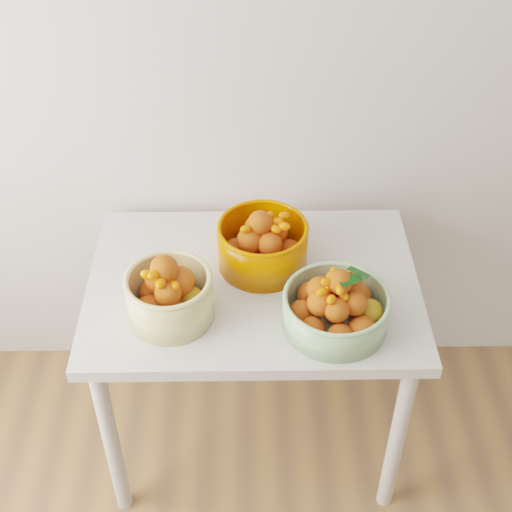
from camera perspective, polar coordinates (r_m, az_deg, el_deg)
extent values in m
cube|color=silver|center=(2.18, 8.47, 17.09)|extent=(4.00, 0.04, 2.70)
cube|color=silver|center=(2.17, -0.23, -2.42)|extent=(1.00, 0.70, 0.04)
cylinder|color=silver|center=(2.30, -11.50, -14.32)|extent=(0.05, 0.05, 0.71)
cylinder|color=silver|center=(2.31, 11.22, -14.08)|extent=(0.05, 0.05, 0.71)
cylinder|color=silver|center=(2.67, -9.79, -4.09)|extent=(0.05, 0.05, 0.71)
cylinder|color=silver|center=(2.67, 9.22, -3.91)|extent=(0.05, 0.05, 0.71)
cylinder|color=#DDCA83|center=(2.02, -6.90, -3.34)|extent=(0.29, 0.29, 0.14)
torus|color=#DDCA83|center=(1.97, -7.06, -1.88)|extent=(0.29, 0.29, 0.02)
sphere|color=#D1660C|center=(2.02, -5.10, -3.59)|extent=(0.08, 0.08, 0.08)
sphere|color=#D1660C|center=(2.06, -6.16, -2.47)|extent=(0.08, 0.08, 0.08)
sphere|color=#F05515|center=(2.06, -8.19, -2.89)|extent=(0.08, 0.08, 0.08)
sphere|color=#F05515|center=(2.01, -8.44, -4.32)|extent=(0.09, 0.09, 0.09)
sphere|color=#F05515|center=(1.98, -6.52, -4.84)|extent=(0.09, 0.09, 0.09)
sphere|color=#F05515|center=(2.02, -6.87, -3.62)|extent=(0.08, 0.08, 0.08)
sphere|color=#F05515|center=(1.99, -6.10, -1.99)|extent=(0.08, 0.08, 0.08)
sphere|color=#F05515|center=(2.00, -7.80, -1.93)|extent=(0.08, 0.08, 0.08)
sphere|color=#F05515|center=(1.96, -7.06, -2.99)|extent=(0.08, 0.08, 0.08)
sphere|color=#F05515|center=(1.95, -7.36, -1.02)|extent=(0.08, 0.08, 0.08)
ellipsoid|color=#FC5A07|center=(1.94, -6.53, -2.35)|extent=(0.05, 0.05, 0.04)
ellipsoid|color=#FC5A07|center=(1.95, -6.93, -1.95)|extent=(0.04, 0.05, 0.05)
ellipsoid|color=#FC5A07|center=(1.95, -7.03, -1.20)|extent=(0.05, 0.03, 0.04)
ellipsoid|color=#FC5A07|center=(1.96, -8.70, -1.49)|extent=(0.05, 0.03, 0.04)
ellipsoid|color=#FC5A07|center=(1.99, -7.71, -1.10)|extent=(0.04, 0.05, 0.04)
ellipsoid|color=#FC5A07|center=(1.92, -7.64, -2.17)|extent=(0.04, 0.05, 0.03)
ellipsoid|color=#FC5A07|center=(1.96, -7.10, -1.66)|extent=(0.05, 0.05, 0.04)
ellipsoid|color=#FC5A07|center=(1.92, -8.18, -1.52)|extent=(0.05, 0.05, 0.04)
cylinder|color=#92BB86|center=(2.00, 6.38, -4.41)|extent=(0.30, 0.30, 0.10)
torus|color=#92BB86|center=(1.96, 6.49, -3.34)|extent=(0.30, 0.30, 0.01)
sphere|color=#D1660C|center=(2.01, 9.07, -4.47)|extent=(0.08, 0.08, 0.08)
sphere|color=#F05515|center=(2.06, 8.16, -3.17)|extent=(0.08, 0.08, 0.08)
sphere|color=#F05515|center=(2.07, 6.26, -2.59)|extent=(0.08, 0.08, 0.08)
sphere|color=#F05515|center=(2.04, 4.37, -3.11)|extent=(0.08, 0.08, 0.08)
sphere|color=#F05515|center=(1.99, 3.66, -4.55)|extent=(0.07, 0.07, 0.07)
sphere|color=#F05515|center=(1.95, 4.53, -5.84)|extent=(0.07, 0.07, 0.07)
sphere|color=#F05515|center=(1.94, 6.74, -6.45)|extent=(0.07, 0.07, 0.07)
sphere|color=#F05515|center=(1.96, 8.44, -5.87)|extent=(0.08, 0.08, 0.08)
sphere|color=#F05515|center=(2.00, 6.38, -4.46)|extent=(0.07, 0.07, 0.07)
sphere|color=#F05515|center=(1.99, 7.67, -2.67)|extent=(0.08, 0.08, 0.08)
sphere|color=#F05515|center=(2.00, 6.29, -2.22)|extent=(0.07, 0.07, 0.07)
sphere|color=#F05515|center=(1.98, 5.16, -2.70)|extent=(0.08, 0.08, 0.08)
sphere|color=#F05515|center=(1.94, 5.20, -3.77)|extent=(0.07, 0.07, 0.07)
sphere|color=#F05515|center=(1.92, 6.50, -4.34)|extent=(0.07, 0.07, 0.07)
sphere|color=#F05515|center=(1.95, 7.89, -3.79)|extent=(0.07, 0.07, 0.07)
sphere|color=#F05515|center=(1.93, 6.73, -2.06)|extent=(0.07, 0.07, 0.07)
ellipsoid|color=#FC5A07|center=(1.95, 6.07, -1.68)|extent=(0.04, 0.05, 0.04)
ellipsoid|color=#FC5A07|center=(1.98, 6.77, -1.80)|extent=(0.04, 0.04, 0.04)
ellipsoid|color=#FC5A07|center=(2.00, 7.40, -1.65)|extent=(0.04, 0.05, 0.04)
ellipsoid|color=#FC5A07|center=(1.99, 7.71, -1.29)|extent=(0.04, 0.05, 0.04)
ellipsoid|color=#FC5A07|center=(1.99, 6.28, -1.30)|extent=(0.03, 0.04, 0.04)
ellipsoid|color=#FC5A07|center=(1.95, 6.36, -2.14)|extent=(0.04, 0.04, 0.04)
ellipsoid|color=#FC5A07|center=(1.94, 7.70, -1.99)|extent=(0.05, 0.04, 0.04)
ellipsoid|color=#FC5A07|center=(1.90, 6.73, -2.69)|extent=(0.03, 0.04, 0.04)
ellipsoid|color=#FC5A07|center=(1.98, 7.85, -1.59)|extent=(0.04, 0.04, 0.03)
ellipsoid|color=#FC5A07|center=(1.92, 5.67, -2.10)|extent=(0.04, 0.03, 0.04)
ellipsoid|color=#FC5A07|center=(1.91, 5.30, -2.90)|extent=(0.04, 0.04, 0.03)
ellipsoid|color=#FC5A07|center=(1.96, 7.19, -2.75)|extent=(0.04, 0.04, 0.04)
ellipsoid|color=#FC5A07|center=(1.92, 7.04, -3.18)|extent=(0.04, 0.04, 0.03)
ellipsoid|color=#FC5A07|center=(1.95, 7.39, -1.65)|extent=(0.05, 0.04, 0.03)
ellipsoid|color=#FC5A07|center=(1.94, 6.04, -2.58)|extent=(0.04, 0.02, 0.03)
ellipsoid|color=#FC5A07|center=(1.90, 6.04, -3.50)|extent=(0.04, 0.04, 0.03)
ellipsoid|color=#FC5A07|center=(1.95, 6.76, -2.77)|extent=(0.04, 0.03, 0.04)
cylinder|color=#D85600|center=(2.17, 0.53, 0.81)|extent=(0.31, 0.31, 0.14)
torus|color=#D85600|center=(2.12, 0.55, 2.28)|extent=(0.31, 0.31, 0.01)
sphere|color=#F05515|center=(2.18, 2.70, 0.36)|extent=(0.08, 0.08, 0.08)
sphere|color=#F05515|center=(2.24, 1.49, 1.61)|extent=(0.08, 0.08, 0.08)
sphere|color=#F05515|center=(2.24, -0.49, 1.60)|extent=(0.08, 0.08, 0.08)
sphere|color=#F05515|center=(2.18, -1.63, 0.42)|extent=(0.08, 0.08, 0.08)
sphere|color=#F05515|center=(2.13, -0.56, -0.85)|extent=(0.07, 0.07, 0.07)
sphere|color=#F05515|center=(2.13, 1.58, -0.88)|extent=(0.08, 0.08, 0.08)
sphere|color=#F05515|center=(2.18, 0.53, 0.40)|extent=(0.08, 0.08, 0.08)
sphere|color=#F05515|center=(2.16, 1.59, 1.99)|extent=(0.07, 0.07, 0.07)
sphere|color=#F05515|center=(2.17, 0.02, 2.31)|extent=(0.07, 0.07, 0.07)
sphere|color=#F05515|center=(2.12, -0.50, 1.23)|extent=(0.08, 0.08, 0.08)
sphere|color=#F05515|center=(2.11, 1.13, 0.94)|extent=(0.07, 0.07, 0.07)
sphere|color=#F05515|center=(2.11, 0.34, 2.69)|extent=(0.07, 0.07, 0.07)
ellipsoid|color=#FC5A07|center=(2.10, 0.27, 2.41)|extent=(0.05, 0.05, 0.03)
ellipsoid|color=#FC5A07|center=(2.17, 1.09, 3.25)|extent=(0.04, 0.05, 0.03)
ellipsoid|color=#FC5A07|center=(2.10, 1.58, 2.17)|extent=(0.05, 0.05, 0.03)
ellipsoid|color=#FC5A07|center=(2.09, 2.28, 2.38)|extent=(0.04, 0.04, 0.03)
ellipsoid|color=#FC5A07|center=(2.11, 1.74, 2.76)|extent=(0.04, 0.03, 0.03)
ellipsoid|color=#FC5A07|center=(2.09, -0.82, 2.14)|extent=(0.05, 0.04, 0.04)
ellipsoid|color=#FC5A07|center=(2.13, 2.24, 3.22)|extent=(0.04, 0.04, 0.03)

